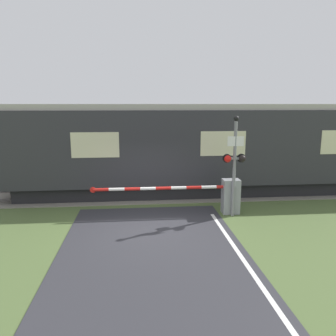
# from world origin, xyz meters

# --- Properties ---
(ground_plane) EXTENTS (80.00, 80.00, 0.00)m
(ground_plane) POSITION_xyz_m (0.00, 0.00, 0.00)
(ground_plane) COLOR #4C6033
(track_bed) EXTENTS (36.00, 3.20, 0.13)m
(track_bed) POSITION_xyz_m (0.00, 4.03, 0.02)
(track_bed) COLOR slate
(track_bed) RESTS_ON ground_plane
(train) EXTENTS (18.09, 2.73, 3.88)m
(train) POSITION_xyz_m (3.03, 4.03, 1.99)
(train) COLOR black
(train) RESTS_ON ground_plane
(crossing_barrier) EXTENTS (5.26, 0.44, 1.25)m
(crossing_barrier) POSITION_xyz_m (2.59, 1.14, 0.68)
(crossing_barrier) COLOR gray
(crossing_barrier) RESTS_ON ground_plane
(signal_post) EXTENTS (0.81, 0.26, 3.50)m
(signal_post) POSITION_xyz_m (2.96, 0.83, 1.99)
(signal_post) COLOR gray
(signal_post) RESTS_ON ground_plane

